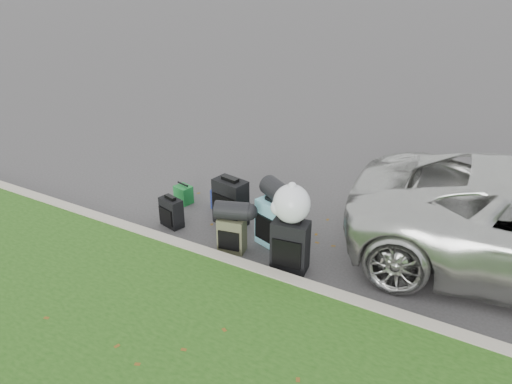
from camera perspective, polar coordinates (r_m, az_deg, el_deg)
The scene contains 12 objects.
ground at distance 7.51m, azimuth -0.09°, elevation -4.52°, with size 120.00×120.00×0.00m, color #383535.
curb at distance 6.76m, azimuth -4.35°, elevation -7.67°, with size 120.00×0.18×0.15m, color #9E937F.
suitcase_small_black at distance 7.67m, azimuth -9.63°, elevation -2.31°, with size 0.36×0.20×0.45m, color black.
suitcase_large_black_left at distance 7.58m, azimuth -2.92°, elevation -1.16°, with size 0.50×0.30×0.72m, color black.
suitcase_olive at distance 6.94m, azimuth -2.77°, elevation -4.91°, with size 0.37×0.23×0.51m, color #3D3E29.
suitcase_teal at distance 7.03m, azimuth 2.01°, elevation -3.61°, with size 0.48×0.28×0.68m, color #5695A4.
suitcase_large_black_right at distance 6.52m, azimuth 3.93°, elevation -6.15°, with size 0.47×0.28×0.70m, color black.
tote_green at distance 8.37m, azimuth -8.28°, elevation -0.29°, with size 0.27×0.21×0.30m, color #186F2C.
tote_navy at distance 8.15m, azimuth -3.89°, elevation -0.72°, with size 0.31×0.24×0.33m, color navy.
duffel_left at distance 6.75m, azimuth -2.74°, elevation -2.13°, with size 0.25×0.25×0.47m, color black.
duffel_right at distance 6.85m, azimuth 2.43°, elevation 0.10°, with size 0.28×0.28×0.51m, color black.
trash_bag at distance 6.26m, azimuth 4.09°, elevation -1.35°, with size 0.48×0.48×0.48m, color silver.
Camera 1 is at (3.23, -5.63, 3.79)m, focal length 35.00 mm.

